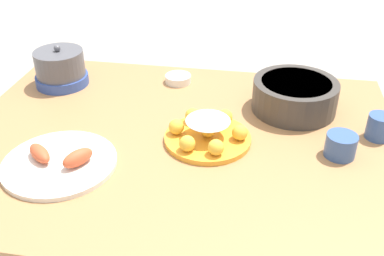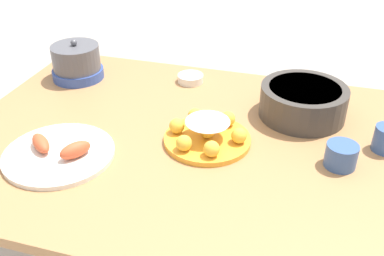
# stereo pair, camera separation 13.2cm
# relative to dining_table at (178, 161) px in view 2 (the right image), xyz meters

# --- Properties ---
(dining_table) EXTENTS (1.33, 1.02, 0.75)m
(dining_table) POSITION_rel_dining_table_xyz_m (0.00, 0.00, 0.00)
(dining_table) COLOR #A87547
(dining_table) RESTS_ON ground_plane
(cake_plate) EXTENTS (0.26, 0.26, 0.08)m
(cake_plate) POSITION_rel_dining_table_xyz_m (0.09, -0.00, 0.12)
(cake_plate) COLOR gold
(cake_plate) RESTS_ON dining_table
(serving_bowl) EXTENTS (0.28, 0.28, 0.10)m
(serving_bowl) POSITION_rel_dining_table_xyz_m (0.35, 0.24, 0.15)
(serving_bowl) COLOR #3D3833
(serving_bowl) RESTS_ON dining_table
(sauce_bowl) EXTENTS (0.10, 0.10, 0.03)m
(sauce_bowl) POSITION_rel_dining_table_xyz_m (-0.07, 0.37, 0.11)
(sauce_bowl) COLOR silver
(sauce_bowl) RESTS_ON dining_table
(seafood_platter) EXTENTS (0.31, 0.31, 0.06)m
(seafood_platter) POSITION_rel_dining_table_xyz_m (-0.29, -0.19, 0.10)
(seafood_platter) COLOR silver
(seafood_platter) RESTS_ON dining_table
(cup_near) EXTENTS (0.09, 0.09, 0.07)m
(cup_near) POSITION_rel_dining_table_xyz_m (0.47, -0.01, 0.12)
(cup_near) COLOR #38568E
(cup_near) RESTS_ON dining_table
(warming_pot) EXTENTS (0.19, 0.19, 0.15)m
(warming_pot) POSITION_rel_dining_table_xyz_m (-0.49, 0.29, 0.15)
(warming_pot) COLOR #334C99
(warming_pot) RESTS_ON dining_table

